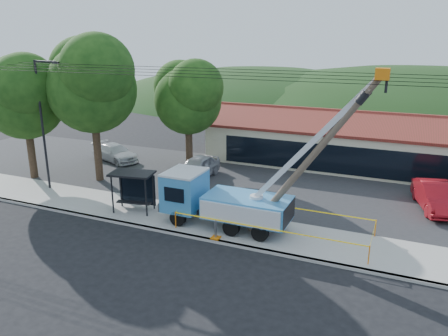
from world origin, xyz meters
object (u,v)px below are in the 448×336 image
at_px(utility_truck, 223,199).
at_px(bus_shelter, 134,182).
at_px(car_red, 434,211).
at_px(car_silver, 197,179).
at_px(car_white, 116,162).
at_px(leaning_pole, 316,152).

xyz_separation_m(utility_truck, bus_shelter, (-5.91, -0.05, 0.22)).
bearing_deg(bus_shelter, car_red, 13.35).
height_order(car_silver, car_white, car_silver).
distance_m(car_silver, car_white, 8.87).
bearing_deg(bus_shelter, car_white, 121.77).
relative_size(bus_shelter, car_red, 0.55).
relative_size(utility_truck, car_white, 2.37).
distance_m(leaning_pole, car_silver, 13.61).
bearing_deg(leaning_pole, car_silver, 144.82).
relative_size(leaning_pole, car_red, 1.74).
relative_size(car_silver, car_red, 0.96).
xyz_separation_m(bus_shelter, car_white, (-8.15, 8.88, -1.96)).
bearing_deg(leaning_pole, car_red, 51.23).
relative_size(utility_truck, bus_shelter, 4.15).
height_order(utility_truck, car_red, utility_truck).
bearing_deg(car_silver, utility_truck, -52.38).
xyz_separation_m(bus_shelter, car_silver, (0.59, 7.35, -1.96)).
xyz_separation_m(car_red, car_white, (-25.17, 1.27, 0.00)).
bearing_deg(utility_truck, car_silver, 126.06).
distance_m(bus_shelter, car_red, 18.75).
bearing_deg(car_white, utility_truck, -102.90).
height_order(utility_truck, leaning_pole, utility_truck).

